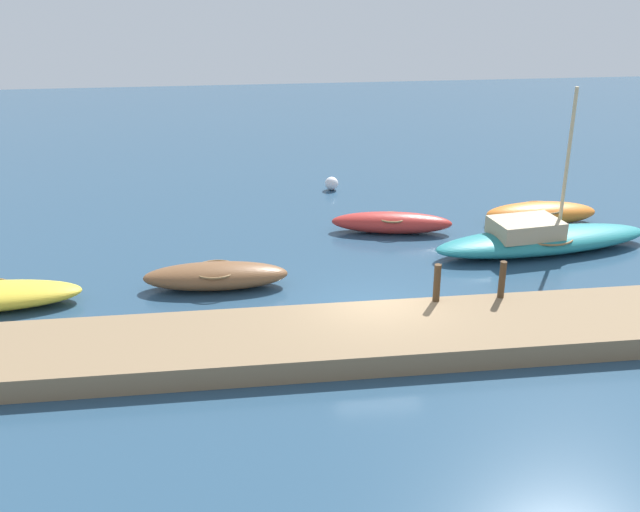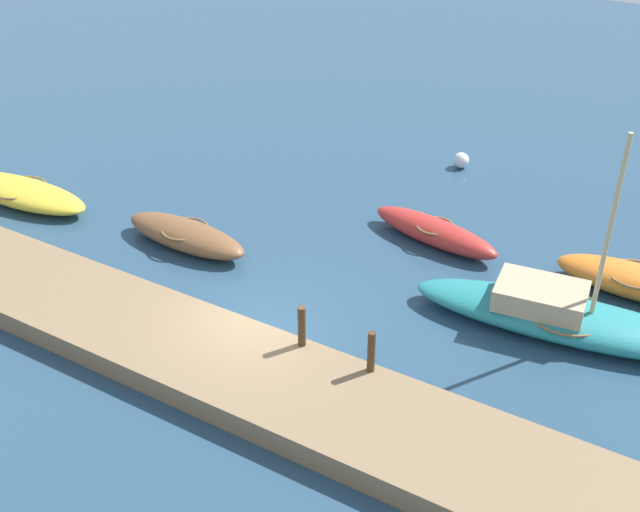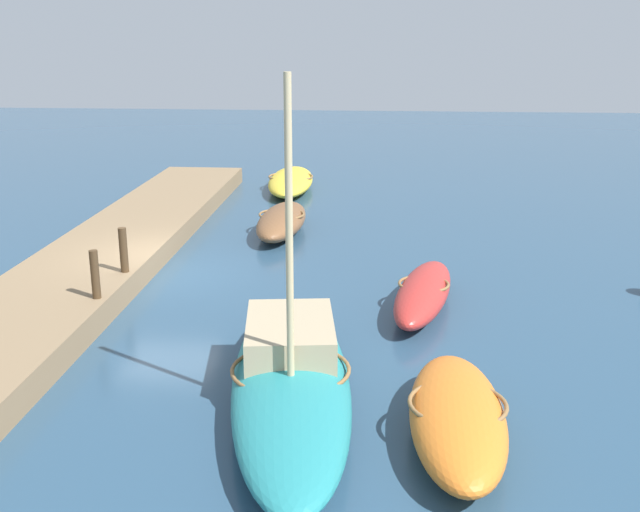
{
  "view_description": "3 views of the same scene",
  "coord_description": "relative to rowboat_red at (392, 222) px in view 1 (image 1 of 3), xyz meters",
  "views": [
    {
      "loc": [
        -4.07,
        -18.59,
        9.51
      ],
      "look_at": [
        -1.31,
        2.33,
        0.95
      ],
      "focal_mm": 41.38,
      "sensor_mm": 36.0,
      "label": 1
    },
    {
      "loc": [
        9.78,
        -13.34,
        12.3
      ],
      "look_at": [
        0.24,
        2.56,
        1.09
      ],
      "focal_mm": 44.01,
      "sensor_mm": 36.0,
      "label": 2
    },
    {
      "loc": [
        18.77,
        5.63,
        6.27
      ],
      "look_at": [
        0.92,
        4.15,
        0.91
      ],
      "focal_mm": 42.99,
      "sensor_mm": 36.0,
      "label": 3
    }
  ],
  "objects": [
    {
      "name": "rowboat_brown",
      "position": [
        -6.48,
        -4.15,
        0.01
      ],
      "size": [
        4.5,
        1.56,
        0.8
      ],
      "rotation": [
        0.0,
        0.0,
        -0.04
      ],
      "color": "brown",
      "rests_on": "ground_plane"
    },
    {
      "name": "sailboat_teal",
      "position": [
        4.7,
        -2.52,
        0.09
      ],
      "size": [
        8.18,
        3.03,
        5.65
      ],
      "rotation": [
        0.0,
        0.0,
        0.13
      ],
      "color": "teal",
      "rests_on": "ground_plane"
    },
    {
      "name": "rowboat_red",
      "position": [
        0.0,
        0.0,
        0.0
      ],
      "size": [
        4.6,
        1.98,
        0.78
      ],
      "rotation": [
        0.0,
        0.0,
        -0.2
      ],
      "color": "#B72D28",
      "rests_on": "ground_plane"
    },
    {
      "name": "ground_plane",
      "position": [
        -1.94,
        -6.63,
        -0.39
      ],
      "size": [
        84.0,
        84.0,
        0.0
      ],
      "primitive_type": "plane",
      "color": "navy"
    },
    {
      "name": "marker_buoy",
      "position": [
        -1.42,
        5.66,
        -0.1
      ],
      "size": [
        0.59,
        0.59,
        0.59
      ],
      "primitive_type": "sphere",
      "color": "silver",
      "rests_on": "ground_plane"
    },
    {
      "name": "mooring_post_mid_west",
      "position": [
        1.53,
        -7.17,
        0.74
      ],
      "size": [
        0.19,
        0.19,
        1.08
      ],
      "primitive_type": "cylinder",
      "color": "#47331E",
      "rests_on": "dock_platform"
    },
    {
      "name": "dock_platform",
      "position": [
        -1.94,
        -8.47,
        -0.1
      ],
      "size": [
        25.54,
        3.11,
        0.6
      ],
      "primitive_type": "cube",
      "color": "#846B4C",
      "rests_on": "ground_plane"
    },
    {
      "name": "mooring_post_west",
      "position": [
        -0.35,
        -7.17,
        0.75
      ],
      "size": [
        0.2,
        0.2,
        1.1
      ],
      "primitive_type": "cylinder",
      "color": "#47331E",
      "rests_on": "dock_platform"
    },
    {
      "name": "rowboat_orange",
      "position": [
        5.91,
        0.25,
        0.02
      ],
      "size": [
        4.33,
        1.59,
        0.82
      ],
      "rotation": [
        0.0,
        0.0,
        -0.02
      ],
      "color": "orange",
      "rests_on": "ground_plane"
    }
  ]
}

